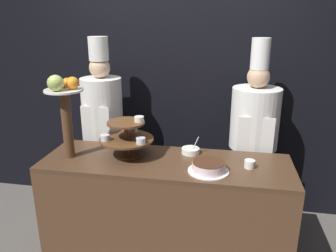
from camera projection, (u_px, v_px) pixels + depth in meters
name	position (u px, v px, depth m)	size (l,w,h in m)	color
wall_back	(183.00, 74.00, 3.23)	(10.00, 0.06, 2.80)	black
buffet_counter	(166.00, 211.00, 2.64)	(1.91, 0.61, 0.88)	brown
tiered_stand	(127.00, 136.00, 2.54)	(0.42, 0.42, 0.33)	brown
fruit_pedestal	(64.00, 101.00, 2.44)	(0.29, 0.29, 0.66)	brown
cake_round	(208.00, 167.00, 2.32)	(0.29, 0.29, 0.08)	white
cup_white	(250.00, 164.00, 2.38)	(0.08, 0.08, 0.06)	white
serving_bowl_far	(191.00, 151.00, 2.64)	(0.14, 0.14, 0.15)	white
chef_left	(103.00, 123.00, 3.12)	(0.38, 0.38, 1.77)	#38332D
chef_center_left	(253.00, 136.00, 2.90)	(0.42, 0.42, 1.77)	black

